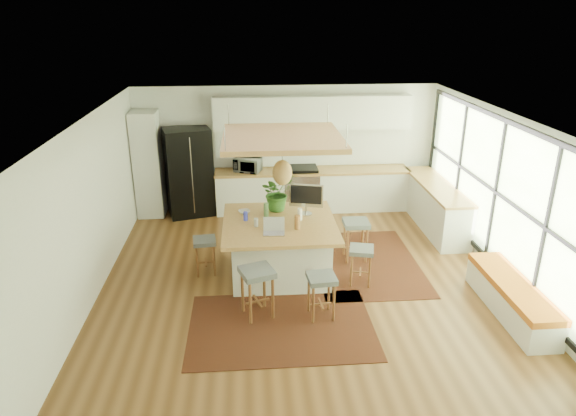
{
  "coord_description": "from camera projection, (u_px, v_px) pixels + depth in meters",
  "views": [
    {
      "loc": [
        -0.83,
        -7.39,
        4.2
      ],
      "look_at": [
        -0.2,
        0.5,
        1.1
      ],
      "focal_mm": 31.84,
      "sensor_mm": 36.0,
      "label": 1
    }
  ],
  "objects": [
    {
      "name": "laptop",
      "position": [
        274.0,
        227.0,
        7.9
      ],
      "size": [
        0.35,
        0.37,
        0.25
      ],
      "primitive_type": null,
      "rotation": [
        0.0,
        0.0,
        -0.06
      ],
      "color": "#A5A5AA",
      "rests_on": "island"
    },
    {
      "name": "window_wall",
      "position": [
        503.0,
        196.0,
        8.18
      ],
      "size": [
        0.1,
        6.2,
        2.6
      ],
      "primitive_type": null,
      "color": "black",
      "rests_on": "wall_right"
    },
    {
      "name": "island_bottle_4",
      "position": [
        267.0,
        211.0,
        8.57
      ],
      "size": [
        0.07,
        0.07,
        0.19
      ],
      "primitive_type": "cylinder",
      "color": "#557D4B",
      "rests_on": "island"
    },
    {
      "name": "back_counter_top",
      "position": [
        312.0,
        171.0,
        11.12
      ],
      "size": [
        4.24,
        0.64,
        0.05
      ],
      "primitive_type": "cube",
      "color": "#A07138",
      "rests_on": "back_counter_base"
    },
    {
      "name": "stool_near_left",
      "position": [
        257.0,
        294.0,
        7.37
      ],
      "size": [
        0.57,
        0.57,
        0.76
      ],
      "primitive_type": null,
      "rotation": [
        0.0,
        0.0,
        0.33
      ],
      "color": "#505558",
      "rests_on": "floor"
    },
    {
      "name": "window_bench",
      "position": [
        511.0,
        298.0,
        7.47
      ],
      "size": [
        0.52,
        2.0,
        0.5
      ],
      "primitive_type": null,
      "color": "silver",
      "rests_on": "floor"
    },
    {
      "name": "right_counter_base",
      "position": [
        435.0,
        207.0,
        10.37
      ],
      "size": [
        0.6,
        2.5,
        0.88
      ],
      "primitive_type": "cube",
      "color": "silver",
      "rests_on": "floor"
    },
    {
      "name": "ceiling_panel",
      "position": [
        282.0,
        155.0,
        8.06
      ],
      "size": [
        1.86,
        1.86,
        0.8
      ],
      "primitive_type": null,
      "color": "#A07138",
      "rests_on": "ceiling"
    },
    {
      "name": "island_bottle_1",
      "position": [
        255.0,
        221.0,
        8.18
      ],
      "size": [
        0.07,
        0.07,
        0.19
      ],
      "primitive_type": "cylinder",
      "color": "#BABCC0",
      "rests_on": "island"
    },
    {
      "name": "upper_cabinets",
      "position": [
        313.0,
        112.0,
        10.79
      ],
      "size": [
        4.2,
        0.34,
        0.7
      ],
      "primitive_type": "cube",
      "color": "silver",
      "rests_on": "wall_back"
    },
    {
      "name": "rug_near",
      "position": [
        281.0,
        326.0,
        7.22
      ],
      "size": [
        2.6,
        1.8,
        0.01
      ],
      "primitive_type": "cube",
      "color": "black",
      "rests_on": "floor"
    },
    {
      "name": "island_bowl",
      "position": [
        244.0,
        212.0,
        8.74
      ],
      "size": [
        0.23,
        0.23,
        0.05
      ],
      "primitive_type": "imported",
      "rotation": [
        0.0,
        0.0,
        0.2
      ],
      "color": "white",
      "rests_on": "island"
    },
    {
      "name": "wall_right",
      "position": [
        504.0,
        199.0,
        8.2
      ],
      "size": [
        0.0,
        7.0,
        7.0
      ],
      "primitive_type": "plane",
      "rotation": [
        1.57,
        0.0,
        -1.57
      ],
      "color": "silver",
      "rests_on": "ground"
    },
    {
      "name": "range",
      "position": [
        301.0,
        189.0,
        11.25
      ],
      "size": [
        0.76,
        0.62,
        1.0
      ],
      "primitive_type": null,
      "color": "#A5A5AA",
      "rests_on": "floor"
    },
    {
      "name": "microwave",
      "position": [
        248.0,
        163.0,
        10.93
      ],
      "size": [
        0.62,
        0.48,
        0.37
      ],
      "primitive_type": "imported",
      "rotation": [
        0.0,
        0.0,
        -0.35
      ],
      "color": "#A5A5AA",
      "rests_on": "back_counter_top"
    },
    {
      "name": "right_counter_top",
      "position": [
        438.0,
        186.0,
        10.2
      ],
      "size": [
        0.64,
        2.54,
        0.05
      ],
      "primitive_type": "cube",
      "color": "#A07138",
      "rests_on": "right_counter_base"
    },
    {
      "name": "stool_right_front",
      "position": [
        361.0,
        264.0,
        8.24
      ],
      "size": [
        0.46,
        0.46,
        0.64
      ],
      "primitive_type": null,
      "rotation": [
        0.0,
        0.0,
        1.33
      ],
      "color": "#505558",
      "rests_on": "floor"
    },
    {
      "name": "island_bottle_0",
      "position": [
        246.0,
        215.0,
        8.4
      ],
      "size": [
        0.07,
        0.07,
        0.19
      ],
      "primitive_type": "cylinder",
      "color": "#3943E4",
      "rests_on": "island"
    },
    {
      "name": "wall_left",
      "position": [
        90.0,
        210.0,
        7.72
      ],
      "size": [
        0.0,
        7.0,
        7.0
      ],
      "primitive_type": "plane",
      "rotation": [
        1.57,
        0.0,
        1.57
      ],
      "color": "silver",
      "rests_on": "ground"
    },
    {
      "name": "floor",
      "position": [
        302.0,
        280.0,
        8.45
      ],
      "size": [
        7.0,
        7.0,
        0.0
      ],
      "primitive_type": "plane",
      "color": "brown",
      "rests_on": "ground"
    },
    {
      "name": "island_bottle_3",
      "position": [
        300.0,
        215.0,
        8.42
      ],
      "size": [
        0.07,
        0.07,
        0.19
      ],
      "primitive_type": "cylinder",
      "color": "white",
      "rests_on": "island"
    },
    {
      "name": "fridge",
      "position": [
        189.0,
        173.0,
        10.9
      ],
      "size": [
        1.1,
        0.96,
        1.89
      ],
      "primitive_type": null,
      "rotation": [
        0.0,
        0.0,
        0.27
      ],
      "color": "black",
      "rests_on": "floor"
    },
    {
      "name": "backsplash",
      "position": [
        311.0,
        147.0,
        11.23
      ],
      "size": [
        4.2,
        0.02,
        0.8
      ],
      "primitive_type": "cube",
      "color": "white",
      "rests_on": "wall_back"
    },
    {
      "name": "island",
      "position": [
        280.0,
        247.0,
        8.55
      ],
      "size": [
        1.85,
        1.85,
        0.93
      ],
      "primitive_type": null,
      "color": "#A07138",
      "rests_on": "floor"
    },
    {
      "name": "wall_back",
      "position": [
        286.0,
        148.0,
        11.21
      ],
      "size": [
        6.5,
        0.0,
        6.5
      ],
      "primitive_type": "plane",
      "rotation": [
        1.57,
        0.0,
        0.0
      ],
      "color": "silver",
      "rests_on": "ground"
    },
    {
      "name": "wall_front",
      "position": [
        344.0,
        339.0,
        4.71
      ],
      "size": [
        6.5,
        0.0,
        6.5
      ],
      "primitive_type": "plane",
      "rotation": [
        -1.57,
        0.0,
        0.0
      ],
      "color": "silver",
      "rests_on": "ground"
    },
    {
      "name": "back_counter_base",
      "position": [
        312.0,
        191.0,
        11.29
      ],
      "size": [
        4.2,
        0.6,
        0.88
      ],
      "primitive_type": "cube",
      "color": "silver",
      "rests_on": "floor"
    },
    {
      "name": "stool_near_right",
      "position": [
        321.0,
        295.0,
        7.34
      ],
      "size": [
        0.43,
        0.43,
        0.67
      ],
      "primitive_type": null,
      "rotation": [
        0.0,
        0.0,
        0.09
      ],
      "color": "#505558",
      "rests_on": "floor"
    },
    {
      "name": "monitor",
      "position": [
        306.0,
        200.0,
        8.61
      ],
      "size": [
        0.62,
        0.35,
        0.55
      ],
      "primitive_type": null,
      "rotation": [
        0.0,
        0.0,
        -0.25
      ],
      "color": "#A5A5AA",
      "rests_on": "island"
    },
    {
      "name": "stool_left_side",
      "position": [
        205.0,
        254.0,
        8.58
      ],
      "size": [
        0.41,
        0.41,
        0.63
      ],
      "primitive_type": null,
      "rotation": [
        0.0,
        0.0,
        -1.46
      ],
      "color": "#505558",
      "rests_on": "floor"
    },
    {
      "name": "island_bottle_2",
      "position": [
        296.0,
        223.0,
        8.09
      ],
      "size": [
        0.07,
        0.07,
        0.19
      ],
      "primitive_type": "cylinder",
      "color": "#A16735",
      "rests_on": "island"
    },
    {
      "name": "pantry",
      "position": [
        148.0,
        165.0,
        10.78
      ],
      "size": [
        0.55,
        0.6,
        2.25
      ],
      "primitive_type": "cube",
      "color": "silver",
      "rests_on": "floor"
    },
    {
      "name": "rug_right",
      "position": [
        365.0,
        262.0,
        9.04
      ],
      "size": [
        1.8,
        2.6,
        0.01
      ],
      "primitive_type": "cube",
      "color": "black",
      "rests_on": "floor"
    },
    {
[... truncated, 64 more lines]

